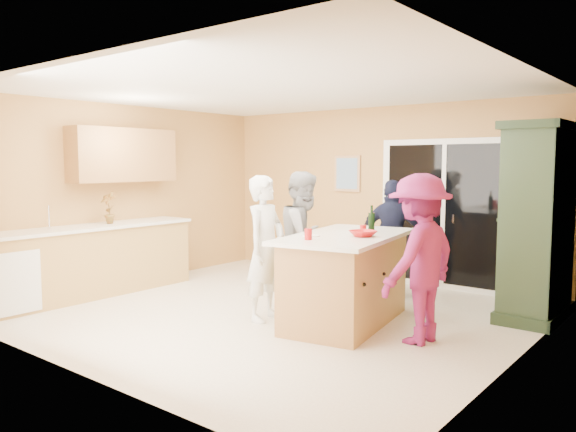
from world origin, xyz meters
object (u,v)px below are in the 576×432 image
Objects in this scene: woman_grey at (305,240)px; woman_navy at (393,239)px; green_hutch at (538,224)px; woman_white at (266,248)px; woman_magenta at (419,259)px; kitchen_island at (346,282)px.

woman_navy is (0.59, 1.15, -0.06)m from woman_grey.
woman_grey is (-2.36, -1.23, -0.24)m from green_hutch.
woman_white is 1.97m from woman_navy.
woman_grey is (0.01, 0.72, 0.02)m from woman_white.
woman_magenta reaches higher than woman_white.
kitchen_island is 1.47m from woman_navy.
woman_white reaches higher than woman_navy.
woman_magenta reaches higher than woman_grey.
green_hutch is 1.77m from woman_magenta.
woman_magenta is (1.10, -1.54, 0.06)m from woman_navy.
kitchen_island is 0.90m from woman_grey.
woman_grey is at bearing -7.64° from woman_white.
green_hutch is 3.08m from woman_white.
woman_grey is at bearing 150.19° from kitchen_island.
woman_white is at bearing 48.90° from woman_navy.
green_hutch reaches higher than woman_magenta.
woman_magenta reaches higher than kitchen_island.
green_hutch is 1.33× the size of woman_magenta.
woman_white is 0.98× the size of woman_grey.
woman_grey reaches higher than kitchen_island.
woman_navy reaches higher than kitchen_island.
woman_grey reaches higher than woman_navy.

